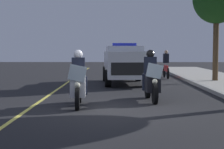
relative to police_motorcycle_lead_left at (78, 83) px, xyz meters
The scene contains 6 objects.
ground_plane 1.44m from the police_motorcycle_lead_left, 54.04° to the left, with size 80.00×80.00×0.00m, color black.
lane_stripe_center 1.72m from the police_motorcycle_lead_left, 61.99° to the right, with size 48.00×0.12×0.01m, color #E0D14C.
police_motorcycle_lead_left is the anchor object (origin of this frame).
police_motorcycle_lead_right 2.61m from the police_motorcycle_lead_left, 116.84° to the left, with size 2.14×0.61×1.72m.
police_suv 7.53m from the police_motorcycle_lead_left, 167.87° to the left, with size 5.01×2.33×2.05m.
cyclist_background 11.68m from the police_motorcycle_lead_left, 159.09° to the left, with size 1.76×0.33×1.69m.
Camera 1 is at (10.27, 0.12, 1.73)m, focal length 58.48 mm.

